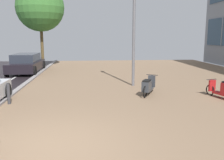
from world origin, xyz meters
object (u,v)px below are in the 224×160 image
Objects in this scene: scooter_mid at (148,86)px; lamp_post at (134,18)px; scooter_near at (224,90)px; bollard_far at (9,94)px; parked_car_far at (26,63)px; street_tree at (40,8)px.

lamp_post reaches higher than scooter_mid.
scooter_mid is at bearing 161.60° from scooter_near.
bollard_far is at bearing -150.17° from lamp_post.
parked_car_far reaches higher than bollard_far.
bollard_far is (-8.32, 0.04, -0.01)m from scooter_near.
parked_car_far is at bearing 132.87° from scooter_mid.
lamp_post is (6.52, -5.25, 2.70)m from parked_car_far.
scooter_mid reaches higher than scooter_near.
scooter_mid is at bearing -58.50° from street_tree.
lamp_post is at bearing 97.43° from scooter_mid.
lamp_post is 10.05m from street_tree.
scooter_near is 12.70m from parked_car_far.
bollard_far is (0.72, -10.99, -4.28)m from street_tree.
scooter_near is 0.37× the size of parked_car_far.
parked_car_far is at bearing -102.44° from street_tree.
scooter_near is at bearing -18.40° from scooter_mid.
scooter_mid is 0.27× the size of lamp_post.
lamp_post is 7.92× the size of bollard_far.
parked_car_far is 0.65× the size of street_tree.
scooter_near is 5.25m from lamp_post.
lamp_post is 0.92× the size of street_tree.
bollard_far is at bearing 179.71° from scooter_near.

